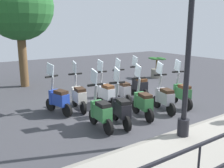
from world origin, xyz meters
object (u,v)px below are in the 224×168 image
Objects in this scene: scooter_far_4 at (58,99)px; potted_palm at (157,69)px; scooter_far_0 at (139,85)px; scooter_far_2 at (106,92)px; scooter_far_1 at (122,90)px; scooter_near_1 at (164,97)px; scooter_near_3 at (121,108)px; scooter_near_2 at (143,102)px; scooter_far_3 at (79,95)px; scooter_near_0 at (182,92)px; tree_distant at (19,6)px; lamp_post_near at (188,54)px; scooter_near_4 at (100,111)px.

potted_palm is at bearing -84.22° from scooter_far_4.
scooter_far_0 and scooter_far_2 have the same top height.
scooter_near_1 is at bearing -151.94° from scooter_far_1.
scooter_far_0 is 1.00× the size of scooter_far_1.
scooter_far_4 is (1.81, 1.02, 0.00)m from scooter_near_3.
potted_palm is 0.69× the size of scooter_far_4.
scooter_far_0 is at bearing -36.67° from scooter_near_3.
scooter_near_1 is at bearing -135.40° from scooter_far_4.
scooter_far_3 is (1.65, 1.23, 0.00)m from scooter_near_2.
scooter_near_0 and scooter_far_4 have the same top height.
scooter_far_3 is at bearing 24.92° from scooter_near_3.
scooter_far_0 and scooter_far_1 have the same top height.
potted_palm is 5.40m from scooter_far_2.
scooter_far_0 is at bearing -144.33° from tree_distant.
scooter_near_0 is 1.00× the size of scooter_near_1.
scooter_far_0 is at bearing -69.39° from scooter_far_1.
tree_distant is 3.20× the size of scooter_far_3.
lamp_post_near is at bearing 148.32° from scooter_near_0.
scooter_near_4 is at bearing 128.79° from scooter_far_0.
lamp_post_near is 3.82m from scooter_far_3.
scooter_near_4 reaches higher than potted_palm.
scooter_near_3 is 1.00× the size of scooter_far_0.
lamp_post_near is at bearing 177.25° from scooter_far_1.
scooter_far_2 is 1.00× the size of scooter_far_3.
scooter_near_3 is 1.00× the size of scooter_far_3.
tree_distant is 4.64× the size of potted_palm.
scooter_near_3 is (-0.19, 2.63, 0.00)m from scooter_near_0.
lamp_post_near is at bearing 140.58° from potted_palm.
scooter_far_3 is at bearing 49.33° from scooter_near_2.
scooter_far_4 is (0.19, 1.58, 0.00)m from scooter_far_2.
scooter_far_0 is at bearing -24.62° from lamp_post_near.
scooter_far_4 is at bearing 177.94° from tree_distant.
scooter_near_1 is 3.25m from scooter_far_4.
scooter_far_4 is at bearing 18.16° from scooter_near_4.
scooter_near_0 is 1.99m from scooter_far_1.
scooter_near_3 is 1.81m from scooter_far_3.
scooter_far_1 and scooter_far_3 have the same top height.
scooter_near_4 is 1.00× the size of scooter_far_4.
scooter_far_1 is (1.60, -1.22, 0.00)m from scooter_near_3.
scooter_near_0 and scooter_far_1 have the same top height.
scooter_near_4 is 1.77m from scooter_far_4.
scooter_near_2 is at bearing -146.14° from scooter_far_4.
scooter_far_2 is (1.51, -1.13, 0.00)m from scooter_near_4.
scooter_near_3 is 1.71m from scooter_far_2.
scooter_near_4 and scooter_far_4 have the same top height.
scooter_near_2 is 0.88m from scooter_near_3.
scooter_far_1 is at bearing -0.85° from scooter_near_2.
lamp_post_near reaches higher than scooter_near_4.
scooter_far_0 is at bearing -24.96° from scooter_near_2.
scooter_near_0 is at bearing 145.67° from potted_palm.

